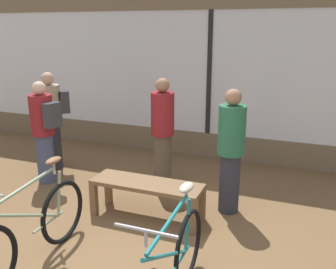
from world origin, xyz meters
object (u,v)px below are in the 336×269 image
object	(u,v)px
bicycle_left	(30,232)
customer_by_window	(44,130)
customer_near_rack	(163,131)
customer_near_bench	(52,118)
customer_mid_floor	(231,150)
display_bench	(147,189)

from	to	relation	value
bicycle_left	customer_by_window	distance (m)	2.24
customer_near_rack	customer_by_window	distance (m)	1.78
customer_by_window	customer_near_bench	size ratio (longest dim) A/B	0.96
customer_near_rack	customer_mid_floor	world-z (taller)	customer_near_rack
customer_mid_floor	customer_near_rack	bearing A→B (deg)	156.80
customer_by_window	bicycle_left	bearing A→B (deg)	-55.07
display_bench	customer_mid_floor	bearing A→B (deg)	30.88
customer_by_window	customer_mid_floor	size ratio (longest dim) A/B	0.97
customer_near_rack	customer_near_bench	world-z (taller)	customer_near_bench
bicycle_left	display_bench	size ratio (longest dim) A/B	1.26
bicycle_left	display_bench	bearing A→B (deg)	64.64
display_bench	customer_near_rack	size ratio (longest dim) A/B	0.86
customer_near_rack	customer_by_window	world-z (taller)	customer_near_rack
bicycle_left	customer_near_rack	xyz separation A→B (m)	(0.43, 2.37, 0.46)
customer_near_rack	customer_mid_floor	size ratio (longest dim) A/B	1.01
display_bench	bicycle_left	bearing A→B (deg)	-115.36
display_bench	customer_mid_floor	xyz separation A→B (m)	(0.91, 0.55, 0.45)
customer_near_bench	customer_near_rack	bearing A→B (deg)	0.69
customer_by_window	customer_near_bench	distance (m)	0.61
customer_mid_floor	customer_by_window	bearing A→B (deg)	-178.24
display_bench	customer_mid_floor	distance (m)	1.16
customer_near_rack	customer_near_bench	size ratio (longest dim) A/B	1.00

